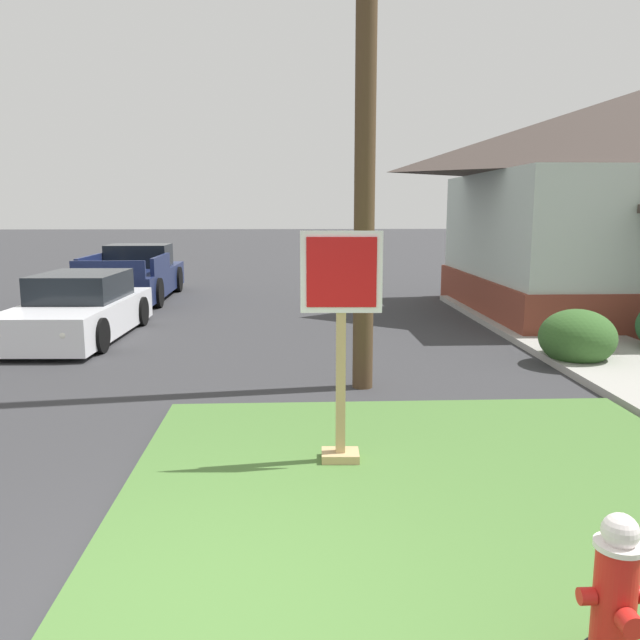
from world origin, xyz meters
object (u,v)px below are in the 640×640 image
stop_sign (341,351)px  parked_sedan_white (80,310)px  manhole_cover (252,455)px  fire_hydrant (615,596)px  pickup_truck_navy (135,277)px

stop_sign → parked_sedan_white: stop_sign is taller
manhole_cover → parked_sedan_white: size_ratio=0.16×
parked_sedan_white → fire_hydrant: bearing=-59.0°
fire_hydrant → stop_sign: 3.21m
manhole_cover → pickup_truck_navy: 12.50m
stop_sign → parked_sedan_white: bearing=124.3°
stop_sign → pickup_truck_navy: 13.13m
fire_hydrant → parked_sedan_white: (-5.76, 9.57, 0.06)m
manhole_cover → pickup_truck_navy: bearing=108.3°
fire_hydrant → manhole_cover: fire_hydrant is taller
stop_sign → parked_sedan_white: size_ratio=0.50×
manhole_cover → stop_sign: bearing=-22.3°
parked_sedan_white → pickup_truck_navy: pickup_truck_navy is taller
pickup_truck_navy → manhole_cover: bearing=-71.7°
manhole_cover → parked_sedan_white: 7.33m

